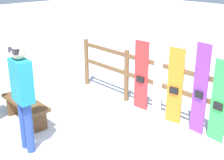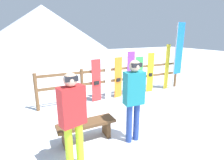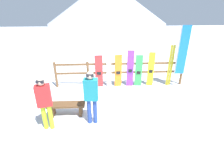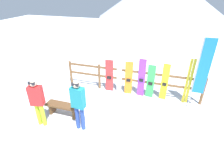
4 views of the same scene
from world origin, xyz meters
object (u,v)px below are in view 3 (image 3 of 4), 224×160
rental_flag (181,53)px  ski_pair_yellow (170,66)px  ski_pair_white (109,69)px  person_teal (91,94)px  person_red (44,100)px  snowboard_purple (130,69)px  bench (66,107)px  snowboard_green (139,71)px  snowboard_yellow (151,70)px  snowboard_orange (118,71)px  snowboard_red (99,72)px

rental_flag → ski_pair_yellow: bearing=134.6°
ski_pair_white → rental_flag: rental_flag is taller
person_teal → ski_pair_white: 2.48m
person_red → snowboard_purple: size_ratio=1.03×
person_teal → ski_pair_yellow: ski_pair_yellow is taller
rental_flag → bench: bearing=-157.8°
ski_pair_white → snowboard_green: (1.25, -0.00, -0.13)m
ski_pair_white → bench: bearing=-125.8°
person_red → snowboard_yellow: size_ratio=1.09×
ski_pair_white → snowboard_green: 1.25m
snowboard_yellow → rental_flag: rental_flag is taller
person_teal → snowboard_orange: size_ratio=1.20×
person_teal → snowboard_purple: 2.82m
person_red → snowboard_purple: bearing=43.6°
person_red → ski_pair_yellow: ski_pair_yellow is taller
person_red → ski_pair_yellow: size_ratio=0.91×
snowboard_red → rental_flag: bearing=-4.3°
bench → person_red: size_ratio=0.74×
snowboard_red → snowboard_yellow: bearing=0.0°
snowboard_green → snowboard_yellow: 0.52m
ski_pair_yellow → rental_flag: (0.24, -0.25, 0.61)m
person_teal → snowboard_green: (1.83, 2.40, -0.31)m
bench → person_teal: 1.17m
ski_pair_white → snowboard_orange: (0.39, -0.00, -0.12)m
snowboard_green → person_teal: bearing=-127.3°
person_red → snowboard_red: size_ratio=1.16×
bench → ski_pair_white: (1.43, 1.98, 0.51)m
bench → person_teal: person_teal is taller
bench → snowboard_orange: size_ratio=0.85×
snowboard_orange → snowboard_purple: (0.50, 0.00, 0.08)m
person_teal → snowboard_yellow: (2.34, 2.40, -0.26)m
snowboard_orange → snowboard_purple: snowboard_purple is taller
person_red → snowboard_green: 4.04m
snowboard_red → snowboard_purple: size_ratio=0.88×
snowboard_red → snowboard_purple: 1.31m
bench → ski_pair_yellow: (4.01, 1.98, 0.58)m
person_red → snowboard_orange: (2.23, 2.59, -0.25)m
snowboard_purple → rental_flag: rental_flag is taller
ski_pair_yellow → snowboard_orange: bearing=-179.9°
ski_pair_white → ski_pair_yellow: size_ratio=0.92×
bench → snowboard_yellow: 3.78m
person_teal → person_red: 1.27m
ski_pair_white → snowboard_purple: ski_pair_white is taller
bench → snowboard_red: bearing=62.9°
snowboard_purple → snowboard_green: 0.37m
snowboard_purple → person_red: bearing=-136.4°
snowboard_orange → ski_pair_yellow: (2.19, 0.00, 0.19)m
ski_pair_white → snowboard_purple: bearing=-0.2°
bench → snowboard_orange: 2.71m
person_red → rental_flag: size_ratio=0.63×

